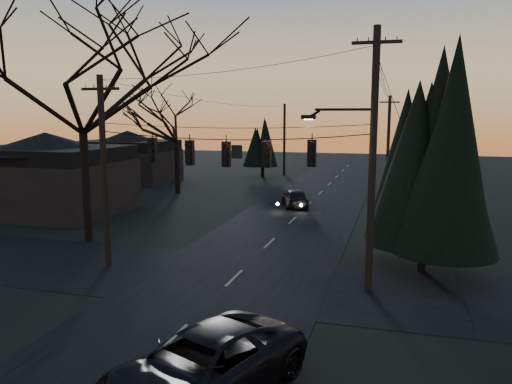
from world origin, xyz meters
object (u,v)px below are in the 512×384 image
(utility_pole_far_r, at_px, (386,189))
(evergreen_right, at_px, (427,158))
(suv_near, at_px, (202,367))
(sedan_oncoming_a, at_px, (295,198))
(utility_pole_right, at_px, (368,291))
(utility_pole_far_l, at_px, (284,175))
(utility_pole_left, at_px, (109,266))
(bare_tree_left, at_px, (81,89))

(utility_pole_far_r, relative_size, evergreen_right, 0.97)
(suv_near, height_order, sedan_oncoming_a, suv_near)
(utility_pole_right, xyz_separation_m, utility_pole_far_l, (-11.50, 36.00, 0.00))
(utility_pole_left, bearing_deg, utility_pole_far_l, 90.00)
(evergreen_right, height_order, suv_near, evergreen_right)
(evergreen_right, relative_size, suv_near, 1.51)
(utility_pole_left, relative_size, suv_near, 1.47)
(sedan_oncoming_a, bearing_deg, suv_near, 76.71)
(evergreen_right, bearing_deg, utility_pole_right, -123.19)
(utility_pole_far_l, bearing_deg, evergreen_right, -67.45)
(utility_pole_far_r, relative_size, suv_near, 1.47)
(utility_pole_far_l, relative_size, evergreen_right, 0.92)
(utility_pole_right, bearing_deg, utility_pole_far_l, 107.72)
(utility_pole_right, xyz_separation_m, utility_pole_left, (-11.50, 0.00, 0.00))
(bare_tree_left, bearing_deg, suv_near, -46.80)
(utility_pole_left, relative_size, utility_pole_far_l, 1.06)
(utility_pole_left, relative_size, utility_pole_far_r, 1.00)
(utility_pole_far_r, xyz_separation_m, utility_pole_far_l, (-11.50, 8.00, 0.00))
(bare_tree_left, xyz_separation_m, sedan_oncoming_a, (8.69, 13.06, -7.44))
(suv_near, bearing_deg, utility_pole_right, 91.25)
(utility_pole_far_l, xyz_separation_m, evergreen_right, (13.61, -32.78, 4.97))
(utility_pole_left, height_order, suv_near, utility_pole_left)
(utility_pole_right, xyz_separation_m, suv_near, (-3.41, -8.71, 0.80))
(bare_tree_left, bearing_deg, sedan_oncoming_a, 56.37)
(utility_pole_right, distance_m, bare_tree_left, 17.43)
(bare_tree_left, distance_m, evergreen_right, 17.39)
(utility_pole_right, distance_m, utility_pole_far_r, 28.00)
(utility_pole_right, height_order, evergreen_right, evergreen_right)
(utility_pole_left, bearing_deg, utility_pole_far_r, 67.67)
(evergreen_right, height_order, sedan_oncoming_a, evergreen_right)
(utility_pole_far_l, bearing_deg, utility_pole_right, -72.28)
(utility_pole_right, relative_size, bare_tree_left, 0.86)
(sedan_oncoming_a, bearing_deg, utility_pole_left, 52.90)
(utility_pole_far_l, bearing_deg, bare_tree_left, -96.15)
(utility_pole_left, xyz_separation_m, suv_near, (8.09, -8.71, 0.80))
(utility_pole_right, height_order, bare_tree_left, bare_tree_left)
(utility_pole_far_r, bearing_deg, utility_pole_left, -112.33)
(utility_pole_left, bearing_deg, bare_tree_left, 133.99)
(utility_pole_left, relative_size, evergreen_right, 0.97)
(utility_pole_right, distance_m, evergreen_right, 6.28)
(suv_near, distance_m, sedan_oncoming_a, 25.56)
(utility_pole_far_r, height_order, bare_tree_left, bare_tree_left)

